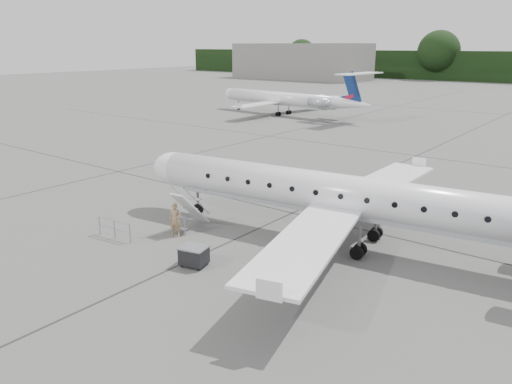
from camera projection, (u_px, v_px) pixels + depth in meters
The scene contains 8 objects.
ground at pixel (278, 278), 21.33m from camera, with size 320.00×320.00×0.00m, color #5B5B58.
terminal_building at pixel (300, 61), 144.41m from camera, with size 40.00×14.00×10.00m, color slate.
main_regional_jet at pixel (352, 176), 23.98m from camera, with size 27.58×19.86×7.07m, color silver, non-canonical shape.
airstair at pixel (190, 209), 26.81m from camera, with size 0.85×2.27×2.22m, color silver, non-canonical shape.
passenger at pixel (175, 220), 25.80m from camera, with size 0.66×0.43×1.80m, color #947651.
safety_railing at pixel (114, 229), 25.59m from camera, with size 2.20×0.08×1.00m, color gray, non-canonical shape.
baggage_cart at pixel (194, 256), 22.41m from camera, with size 1.14×0.92×0.98m, color black, non-canonical shape.
bg_regional_left at pixel (279, 92), 70.56m from camera, with size 24.36×17.54×6.39m, color silver, non-canonical shape.
Camera 1 is at (11.13, -15.92, 9.60)m, focal length 35.00 mm.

